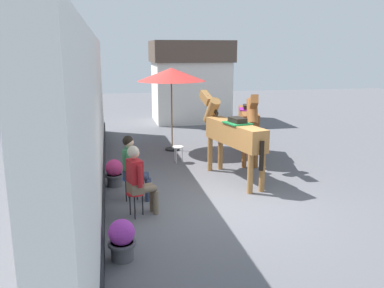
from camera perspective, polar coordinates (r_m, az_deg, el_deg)
name	(u,v)px	position (r m, az deg, el deg)	size (l,w,h in m)	color
ground_plane	(193,166)	(11.17, 0.14, -3.12)	(40.00, 40.00, 0.00)	#56565B
pub_facade_wall	(93,124)	(9.14, -13.71, 2.78)	(0.34, 14.00, 3.40)	white
distant_cottage	(190,80)	(18.14, -0.21, 8.89)	(3.40, 2.60, 3.50)	silver
seated_visitor_near	(138,177)	(7.74, -7.56, -4.62)	(0.61, 0.49, 1.39)	red
seated_visitor_far	(133,164)	(8.59, -8.31, -2.86)	(0.61, 0.48, 1.39)	#194C99
saddled_horse_near	(232,133)	(9.86, 5.64, 1.57)	(0.95, 2.95, 2.06)	#9E6B38
saddled_horse_far	(249,120)	(11.73, 7.93, 3.34)	(1.05, 2.93, 2.06)	brown
flower_planter_near	(122,239)	(6.37, -9.80, -12.98)	(0.43, 0.43, 0.64)	#4C4C51
flower_planter_far	(114,172)	(9.65, -10.84, -3.91)	(0.43, 0.43, 0.64)	#4C4C51
cafe_parasol	(171,75)	(12.61, -2.91, 9.63)	(2.10, 2.10, 2.58)	black
spare_stool_white	(178,149)	(11.45, -2.01, -0.64)	(0.32, 0.32, 0.46)	white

